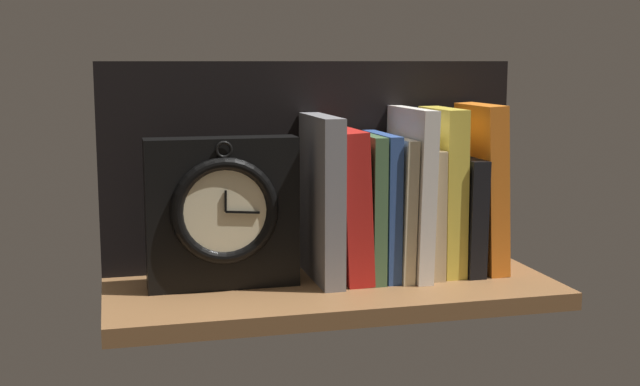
{
  "coord_description": "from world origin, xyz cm",
  "views": [
    {
      "loc": [
        -31.03,
        -113.89,
        32.25
      ],
      "look_at": [
        -1.01,
        3.78,
        12.98
      ],
      "focal_mm": 46.81,
      "sensor_mm": 36.0,
      "label": 1
    }
  ],
  "objects_px": {
    "book_black_skeptic": "(462,214)",
    "framed_clock": "(223,213)",
    "book_cream_twain": "(395,206)",
    "book_white_catcher": "(410,192)",
    "book_green_romantic": "(367,206)",
    "book_tan_shortstories": "(424,210)",
    "book_gray_chess": "(321,198)",
    "book_blue_modern": "(381,205)",
    "book_red_requiem": "(346,204)",
    "book_orange_pandolfini": "(482,187)",
    "book_yellow_seinlanguage": "(442,191)"
  },
  "relations": [
    {
      "from": "book_yellow_seinlanguage",
      "to": "book_gray_chess",
      "type": "bearing_deg",
      "value": 180.0
    },
    {
      "from": "book_green_romantic",
      "to": "book_black_skeptic",
      "type": "xyz_separation_m",
      "value": [
        0.15,
        0.0,
        -0.02
      ]
    },
    {
      "from": "book_white_catcher",
      "to": "book_black_skeptic",
      "type": "xyz_separation_m",
      "value": [
        0.09,
        0.0,
        -0.04
      ]
    },
    {
      "from": "book_gray_chess",
      "to": "framed_clock",
      "type": "distance_m",
      "value": 0.15
    },
    {
      "from": "book_gray_chess",
      "to": "book_cream_twain",
      "type": "relative_size",
      "value": 1.16
    },
    {
      "from": "book_tan_shortstories",
      "to": "framed_clock",
      "type": "bearing_deg",
      "value": -177.46
    },
    {
      "from": "book_black_skeptic",
      "to": "book_red_requiem",
      "type": "bearing_deg",
      "value": 180.0
    },
    {
      "from": "book_white_catcher",
      "to": "book_blue_modern",
      "type": "bearing_deg",
      "value": 180.0
    },
    {
      "from": "book_cream_twain",
      "to": "book_white_catcher",
      "type": "height_order",
      "value": "book_white_catcher"
    },
    {
      "from": "book_tan_shortstories",
      "to": "book_red_requiem",
      "type": "bearing_deg",
      "value": 180.0
    },
    {
      "from": "book_yellow_seinlanguage",
      "to": "framed_clock",
      "type": "height_order",
      "value": "book_yellow_seinlanguage"
    },
    {
      "from": "book_gray_chess",
      "to": "book_black_skeptic",
      "type": "height_order",
      "value": "book_gray_chess"
    },
    {
      "from": "book_green_romantic",
      "to": "book_orange_pandolfini",
      "type": "bearing_deg",
      "value": 0.0
    },
    {
      "from": "book_gray_chess",
      "to": "book_orange_pandolfini",
      "type": "relative_size",
      "value": 0.95
    },
    {
      "from": "book_gray_chess",
      "to": "book_tan_shortstories",
      "type": "relative_size",
      "value": 1.26
    },
    {
      "from": "book_cream_twain",
      "to": "framed_clock",
      "type": "xyz_separation_m",
      "value": [
        -0.26,
        -0.01,
        0.0
      ]
    },
    {
      "from": "book_white_catcher",
      "to": "book_black_skeptic",
      "type": "height_order",
      "value": "book_white_catcher"
    },
    {
      "from": "book_black_skeptic",
      "to": "framed_clock",
      "type": "xyz_separation_m",
      "value": [
        -0.37,
        -0.01,
        0.02
      ]
    },
    {
      "from": "book_blue_modern",
      "to": "book_cream_twain",
      "type": "bearing_deg",
      "value": 0.0
    },
    {
      "from": "book_cream_twain",
      "to": "book_tan_shortstories",
      "type": "distance_m",
      "value": 0.05
    },
    {
      "from": "book_yellow_seinlanguage",
      "to": "book_blue_modern",
      "type": "bearing_deg",
      "value": 180.0
    },
    {
      "from": "book_tan_shortstories",
      "to": "book_yellow_seinlanguage",
      "type": "height_order",
      "value": "book_yellow_seinlanguage"
    },
    {
      "from": "book_green_romantic",
      "to": "framed_clock",
      "type": "xyz_separation_m",
      "value": [
        -0.22,
        -0.01,
        0.0
      ]
    },
    {
      "from": "book_tan_shortstories",
      "to": "book_black_skeptic",
      "type": "xyz_separation_m",
      "value": [
        0.06,
        0.0,
        -0.01
      ]
    },
    {
      "from": "book_gray_chess",
      "to": "book_green_romantic",
      "type": "distance_m",
      "value": 0.07
    },
    {
      "from": "book_cream_twain",
      "to": "book_orange_pandolfini",
      "type": "bearing_deg",
      "value": 0.0
    },
    {
      "from": "book_cream_twain",
      "to": "book_white_catcher",
      "type": "distance_m",
      "value": 0.03
    },
    {
      "from": "book_black_skeptic",
      "to": "book_gray_chess",
      "type": "bearing_deg",
      "value": 180.0
    },
    {
      "from": "book_blue_modern",
      "to": "book_orange_pandolfini",
      "type": "xyz_separation_m",
      "value": [
        0.16,
        0.0,
        0.02
      ]
    },
    {
      "from": "book_gray_chess",
      "to": "book_white_catcher",
      "type": "xyz_separation_m",
      "value": [
        0.14,
        0.0,
        0.0
      ]
    },
    {
      "from": "book_green_romantic",
      "to": "book_black_skeptic",
      "type": "relative_size",
      "value": 1.22
    },
    {
      "from": "book_green_romantic",
      "to": "book_black_skeptic",
      "type": "height_order",
      "value": "book_green_romantic"
    },
    {
      "from": "book_green_romantic",
      "to": "book_tan_shortstories",
      "type": "height_order",
      "value": "book_green_romantic"
    },
    {
      "from": "book_green_romantic",
      "to": "framed_clock",
      "type": "bearing_deg",
      "value": -176.39
    },
    {
      "from": "book_gray_chess",
      "to": "book_cream_twain",
      "type": "bearing_deg",
      "value": 0.0
    },
    {
      "from": "book_white_catcher",
      "to": "book_black_skeptic",
      "type": "distance_m",
      "value": 0.09
    },
    {
      "from": "book_red_requiem",
      "to": "book_tan_shortstories",
      "type": "relative_size",
      "value": 1.15
    },
    {
      "from": "book_red_requiem",
      "to": "book_white_catcher",
      "type": "bearing_deg",
      "value": 0.0
    },
    {
      "from": "book_red_requiem",
      "to": "book_tan_shortstories",
      "type": "xyz_separation_m",
      "value": [
        0.12,
        0.0,
        -0.01
      ]
    },
    {
      "from": "book_blue_modern",
      "to": "framed_clock",
      "type": "relative_size",
      "value": 1.0
    },
    {
      "from": "book_black_skeptic",
      "to": "framed_clock",
      "type": "relative_size",
      "value": 0.82
    },
    {
      "from": "framed_clock",
      "to": "book_red_requiem",
      "type": "bearing_deg",
      "value": 4.23
    },
    {
      "from": "book_green_romantic",
      "to": "book_tan_shortstories",
      "type": "bearing_deg",
      "value": 0.0
    },
    {
      "from": "book_gray_chess",
      "to": "book_yellow_seinlanguage",
      "type": "xyz_separation_m",
      "value": [
        0.19,
        0.0,
        0.0
      ]
    },
    {
      "from": "book_black_skeptic",
      "to": "framed_clock",
      "type": "height_order",
      "value": "framed_clock"
    },
    {
      "from": "book_black_skeptic",
      "to": "book_blue_modern",
      "type": "bearing_deg",
      "value": 180.0
    },
    {
      "from": "book_cream_twain",
      "to": "framed_clock",
      "type": "bearing_deg",
      "value": -177.01
    },
    {
      "from": "book_red_requiem",
      "to": "book_cream_twain",
      "type": "xyz_separation_m",
      "value": [
        0.08,
        0.0,
        -0.01
      ]
    },
    {
      "from": "book_cream_twain",
      "to": "book_tan_shortstories",
      "type": "relative_size",
      "value": 1.09
    },
    {
      "from": "framed_clock",
      "to": "book_tan_shortstories",
      "type": "bearing_deg",
      "value": 2.54
    }
  ]
}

